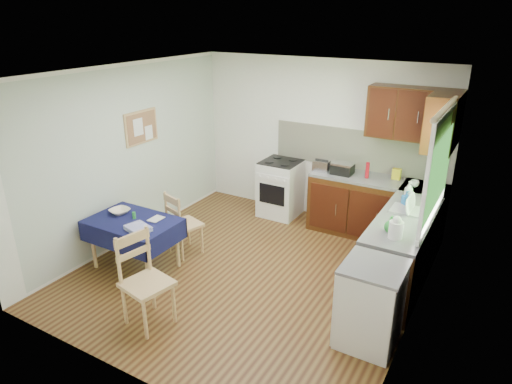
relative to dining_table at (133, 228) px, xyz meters
The scene contains 33 objects.
floor 1.60m from the dining_table, 25.23° to the left, with size 4.20×4.20×0.00m, color #442412.
ceiling 2.44m from the dining_table, 25.23° to the left, with size 4.00×4.20×0.02m, color silver.
wall_back 3.13m from the dining_table, 63.69° to the left, with size 4.00×0.02×2.50m, color white.
wall_front 2.11m from the dining_table, 47.20° to the right, with size 4.00×0.02×2.50m, color white.
wall_left 1.13m from the dining_table, 135.36° to the left, with size 0.02×4.20×2.50m, color silver.
wall_right 3.48m from the dining_table, 10.77° to the left, with size 0.02×4.20×2.50m, color white.
base_cabinets 3.31m from the dining_table, 34.95° to the left, with size 1.90×2.30×0.86m.
worktop_back 3.44m from the dining_table, 45.40° to the left, with size 1.90×0.60×0.04m, color slate.
worktop_right 3.33m from the dining_table, 22.87° to the left, with size 0.60×1.70×0.04m, color slate.
worktop_corner 3.92m from the dining_table, 38.60° to the left, with size 0.60×0.60×0.04m, color slate.
splashback 3.44m from the dining_table, 53.65° to the left, with size 2.70×0.02×0.60m, color #F0EBCB.
upper_cabinets 3.98m from the dining_table, 40.26° to the left, with size 1.20×0.85×0.70m.
stove 2.58m from the dining_table, 70.68° to the left, with size 0.60×0.61×0.92m.
window 3.74m from the dining_table, 21.92° to the left, with size 0.04×1.48×1.26m.
fridge 3.06m from the dining_table, ahead, with size 0.58×0.60×0.89m.
corkboard 1.52m from the dining_table, 123.32° to the left, with size 0.04×0.62×0.47m.
dining_table is the anchor object (origin of this frame).
chair_far 0.66m from the dining_table, 62.62° to the left, with size 0.50×0.50×0.90m.
chair_near 1.19m from the dining_table, 40.97° to the right, with size 0.54×0.54×1.02m.
toaster 2.85m from the dining_table, 56.12° to the left, with size 0.24×0.15×0.18m.
sandwich_press 3.07m from the dining_table, 51.78° to the left, with size 0.30×0.26×0.17m.
sauce_bottle 3.32m from the dining_table, 46.70° to the left, with size 0.05×0.05×0.23m, color red.
yellow_packet 3.69m from the dining_table, 44.12° to the left, with size 0.12×0.08×0.16m, color gold.
dish_rack 3.42m from the dining_table, 26.16° to the left, with size 0.43×0.32×0.20m.
kettle 3.19m from the dining_table, 13.13° to the left, with size 0.15×0.15×0.25m.
cup 3.78m from the dining_table, 38.94° to the left, with size 0.12×0.12×0.09m, color silver.
soap_bottle_a 3.48m from the dining_table, 30.39° to the left, with size 0.11×0.11×0.28m, color white.
soap_bottle_b 3.43m from the dining_table, 29.21° to the left, with size 0.08×0.09×0.19m, color blue.
soap_bottle_c 3.14m from the dining_table, 15.52° to the left, with size 0.14×0.14×0.18m, color #23812D.
plate_bowl 0.32m from the dining_table, 166.61° to the left, with size 0.25×0.25×0.06m, color #EFE1C3.
book 0.26m from the dining_table, 41.76° to the left, with size 0.14×0.20×0.01m, color white.
spice_jar 0.16m from the dining_table, 105.33° to the left, with size 0.04×0.04×0.09m, color #258835.
tea_towel 0.34m from the dining_table, 33.56° to the right, with size 0.29×0.23×0.05m, color #282E96.
Camera 1 is at (2.60, -4.37, 3.13)m, focal length 32.00 mm.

